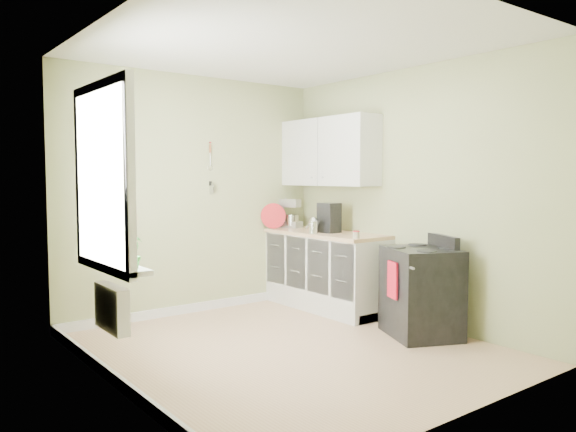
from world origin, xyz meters
TOP-DOWN VIEW (x-y plane):
  - floor at (0.00, 0.00)m, footprint 3.20×3.60m
  - ceiling at (0.00, 0.00)m, footprint 3.20×3.60m
  - wall_back at (0.00, 1.81)m, footprint 3.20×0.02m
  - wall_left at (-1.61, 0.00)m, footprint 0.02×3.60m
  - wall_right at (1.61, 0.00)m, footprint 0.02×3.60m
  - base_cabinets at (1.30, 1.00)m, footprint 0.60×1.60m
  - countertop at (1.29, 1.00)m, footprint 0.64×1.60m
  - upper_cabinets at (1.43, 1.10)m, footprint 0.35×1.40m
  - window at (-1.58, 0.30)m, footprint 0.06×1.14m
  - window_sill at (-1.51, 0.30)m, footprint 0.18×1.14m
  - radiator at (-1.54, 0.25)m, footprint 0.12×0.50m
  - wall_utensils at (0.20, 1.78)m, footprint 0.02×0.14m
  - stove at (1.28, -0.43)m, footprint 0.88×0.89m
  - stand_mixer at (1.30, 1.74)m, footprint 0.30×0.37m
  - kettle at (1.05, 0.93)m, footprint 0.18×0.11m
  - coffee_maker at (1.27, 0.92)m, footprint 0.21×0.23m
  - red_tray at (1.05, 1.72)m, footprint 0.32×0.17m
  - jar at (1.11, 0.30)m, footprint 0.07×0.07m
  - plant_a at (-1.50, -0.11)m, footprint 0.18×0.20m
  - plant_b at (-1.50, 0.27)m, footprint 0.16×0.18m
  - plant_c at (-1.50, 0.65)m, footprint 0.26×0.26m

SIDE VIEW (x-z plane):
  - floor at x=0.00m, z-range -0.02..0.00m
  - base_cabinets at x=1.30m, z-range 0.00..0.87m
  - stove at x=1.28m, z-range -0.05..0.93m
  - radiator at x=-1.54m, z-range 0.38..0.73m
  - window_sill at x=-1.51m, z-range 0.86..0.90m
  - countertop at x=1.29m, z-range 0.87..0.91m
  - jar at x=1.11m, z-range 0.91..0.99m
  - kettle at x=1.05m, z-range 0.91..1.10m
  - plant_b at x=-1.50m, z-range 0.90..1.17m
  - plant_a at x=-1.50m, z-range 0.90..1.21m
  - plant_c at x=-1.50m, z-range 0.90..1.23m
  - red_tray at x=1.05m, z-range 0.91..1.23m
  - coffee_maker at x=1.27m, z-range 0.90..1.25m
  - stand_mixer at x=1.30m, z-range 0.88..1.28m
  - wall_back at x=0.00m, z-range 0.00..2.70m
  - wall_left at x=-1.61m, z-range 0.00..2.70m
  - wall_right at x=1.61m, z-range 0.00..2.70m
  - window at x=-1.58m, z-range 0.83..2.27m
  - wall_utensils at x=0.20m, z-range 1.27..1.85m
  - upper_cabinets at x=1.43m, z-range 1.45..2.25m
  - ceiling at x=0.00m, z-range 2.70..2.72m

